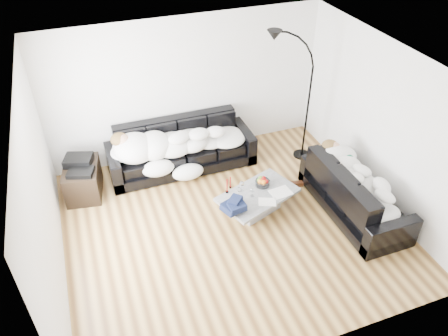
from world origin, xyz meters
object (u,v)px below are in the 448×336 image
object	(u,v)px
wine_glass_a	(242,186)
wine_glass_b	(239,192)
sleeper_right	(358,180)
candle_left	(227,186)
sofa_right	(355,191)
candle_right	(230,183)
coffee_table	(257,202)
fruit_bowl	(263,182)
sofa_back	(181,147)
sleeper_back	(181,138)
floor_lamp	(308,104)
wine_glass_c	(252,192)
av_cabinet	(83,180)
stereo	(79,164)
shoes	(294,188)

from	to	relation	value
wine_glass_a	wine_glass_b	xyz separation A→B (m)	(-0.09, -0.10, -0.01)
sleeper_right	candle_left	bearing A→B (deg)	69.10
sofa_right	candle_right	size ratio (longest dim) A/B	9.56
sleeper_right	wine_glass_a	size ratio (longest dim) A/B	9.81
coffee_table	sofa_right	bearing A→B (deg)	-20.06
fruit_bowl	wine_glass_a	world-z (taller)	wine_glass_a
sleeper_right	wine_glass_a	world-z (taller)	sleeper_right
sofa_back	wine_glass_b	xyz separation A→B (m)	(0.50, -1.54, 0.01)
sofa_back	sleeper_right	world-z (taller)	sofa_back
sleeper_back	floor_lamp	bearing A→B (deg)	-10.14
sleeper_right	wine_glass_c	xyz separation A→B (m)	(-1.55, 0.50, -0.19)
sofa_back	wine_glass_c	bearing A→B (deg)	-66.73
fruit_bowl	sleeper_right	bearing A→B (deg)	-28.40
sofa_back	coffee_table	world-z (taller)	sofa_back
wine_glass_c	candle_left	world-z (taller)	candle_left
fruit_bowl	candle_left	distance (m)	0.61
candle_right	av_cabinet	world-z (taller)	candle_right
sleeper_right	sofa_back	bearing A→B (deg)	46.67
sleeper_back	stereo	size ratio (longest dim) A/B	5.02
av_cabinet	candle_right	bearing A→B (deg)	-17.73
coffee_table	stereo	bearing A→B (deg)	150.94
wine_glass_b	fruit_bowl	bearing A→B (deg)	14.22
coffee_table	fruit_bowl	world-z (taller)	fruit_bowl
coffee_table	wine_glass_c	size ratio (longest dim) A/B	7.81
coffee_table	shoes	xyz separation A→B (m)	(0.81, 0.27, -0.13)
sofa_right	av_cabinet	world-z (taller)	sofa_right
candle_right	shoes	xyz separation A→B (m)	(1.17, -0.01, -0.42)
wine_glass_b	av_cabinet	xyz separation A→B (m)	(-2.26, 1.37, -0.17)
sleeper_back	wine_glass_c	distance (m)	1.73
sleeper_right	stereo	world-z (taller)	sleeper_right
wine_glass_b	candle_left	xyz separation A→B (m)	(-0.14, 0.14, 0.05)
coffee_table	fruit_bowl	xyz separation A→B (m)	(0.16, 0.17, 0.25)
sleeper_back	av_cabinet	world-z (taller)	sleeper_back
sofa_right	sleeper_right	xyz separation A→B (m)	(0.00, 0.00, 0.22)
wine_glass_b	sleeper_right	bearing A→B (deg)	-18.35
shoes	coffee_table	bearing A→B (deg)	-172.69
candle_left	shoes	distance (m)	1.33
sofa_back	sleeper_back	xyz separation A→B (m)	(0.00, -0.05, 0.21)
sofa_right	wine_glass_b	xyz separation A→B (m)	(-1.75, 0.58, 0.03)
sofa_right	wine_glass_c	world-z (taller)	sofa_right
coffee_table	wine_glass_a	size ratio (longest dim) A/B	6.96
floor_lamp	sofa_back	bearing A→B (deg)	173.37
sleeper_right	coffee_table	bearing A→B (deg)	69.94
wine_glass_b	shoes	xyz separation A→B (m)	(1.11, 0.22, -0.40)
wine_glass_c	stereo	bearing A→B (deg)	149.43
coffee_table	stereo	size ratio (longest dim) A/B	2.81
sleeper_right	candle_left	size ratio (longest dim) A/B	6.67
coffee_table	sleeper_right	bearing A→B (deg)	-20.06
sleeper_right	wine_glass_b	size ratio (longest dim) A/B	10.75
sofa_back	wine_glass_b	bearing A→B (deg)	-72.03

